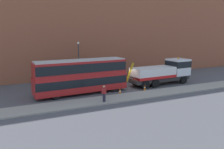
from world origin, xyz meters
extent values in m
plane|color=#4C4C51|center=(0.00, 0.00, 0.00)|extent=(120.00, 120.00, 0.00)
cube|color=gray|center=(0.00, -4.20, 0.07)|extent=(60.00, 2.80, 0.15)
cube|color=#935138|center=(0.00, 8.89, 8.00)|extent=(60.00, 1.20, 16.00)
cube|color=#2D2D2D|center=(5.19, -0.39, 0.85)|extent=(9.10, 2.68, 0.55)
cube|color=silver|center=(8.38, -0.22, 2.28)|extent=(2.73, 2.73, 2.30)
cube|color=black|center=(8.38, -0.22, 2.73)|extent=(2.76, 2.76, 0.90)
cube|color=silver|center=(3.89, -0.46, 1.83)|extent=(6.23, 2.91, 1.40)
cube|color=red|center=(3.89, -0.46, 1.31)|extent=(6.23, 2.97, 0.36)
cylinder|color=#B79914|center=(0.18, -0.65, 2.13)|extent=(1.25, 0.34, 2.52)
sphere|color=orange|center=(8.38, -0.22, 3.55)|extent=(0.24, 0.24, 0.24)
cylinder|color=black|center=(8.42, 0.89, 0.58)|extent=(1.18, 0.40, 1.16)
cylinder|color=black|center=(8.54, -1.33, 0.58)|extent=(1.18, 0.40, 1.16)
cylinder|color=black|center=(3.43, 0.63, 0.58)|extent=(1.18, 0.40, 1.16)
cylinder|color=black|center=(3.55, -1.59, 0.58)|extent=(1.18, 0.40, 1.16)
cylinder|color=black|center=(1.83, 0.55, 0.58)|extent=(1.18, 0.40, 1.16)
cylinder|color=black|center=(1.95, -1.67, 0.58)|extent=(1.18, 0.40, 1.16)
cube|color=#AD1E1E|center=(-6.19, -0.39, 1.29)|extent=(11.12, 3.07, 1.90)
cube|color=#AD1E1E|center=(-6.19, -0.39, 3.09)|extent=(10.89, 2.96, 1.70)
cube|color=black|center=(-6.19, -0.39, 1.54)|extent=(11.01, 3.11, 0.90)
cube|color=black|center=(-6.19, -0.39, 3.19)|extent=(10.79, 3.10, 1.00)
cube|color=#B2B2B2|center=(-6.19, -0.39, 4.00)|extent=(10.67, 2.85, 0.12)
cube|color=yellow|center=(-0.67, -0.10, 2.54)|extent=(0.14, 1.50, 0.44)
cylinder|color=black|center=(-2.35, 0.89, 0.52)|extent=(1.05, 0.35, 1.04)
cylinder|color=black|center=(-2.24, -1.26, 0.52)|extent=(1.05, 0.35, 1.04)
cylinder|color=black|center=(-9.54, 0.52, 0.52)|extent=(1.05, 0.35, 1.04)
cylinder|color=black|center=(-9.43, -1.64, 0.52)|extent=(1.05, 0.35, 1.04)
cylinder|color=#232333|center=(-5.20, -4.93, 0.57)|extent=(0.42, 0.42, 0.85)
cube|color=maroon|center=(-5.20, -4.93, 1.31)|extent=(0.46, 0.47, 0.62)
sphere|color=tan|center=(-5.20, -4.93, 1.74)|extent=(0.24, 0.24, 0.24)
cone|color=orange|center=(-2.19, -2.58, 0.36)|extent=(0.32, 0.32, 0.72)
cylinder|color=white|center=(-2.19, -2.58, 0.40)|extent=(0.21, 0.21, 0.10)
cube|color=black|center=(-2.19, -2.58, 0.02)|extent=(0.36, 0.36, 0.04)
cone|color=orange|center=(1.38, -2.38, 0.36)|extent=(0.32, 0.32, 0.72)
cylinder|color=white|center=(1.38, -2.38, 0.40)|extent=(0.21, 0.21, 0.10)
cube|color=black|center=(1.38, -2.38, 0.02)|extent=(0.36, 0.36, 0.04)
cylinder|color=#38383D|center=(-4.39, 6.69, 2.75)|extent=(0.16, 0.16, 5.50)
sphere|color=#EAE5C6|center=(-4.39, 6.69, 5.65)|extent=(0.36, 0.36, 0.36)
camera|label=1|loc=(-13.71, -25.38, 7.10)|focal=35.90mm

